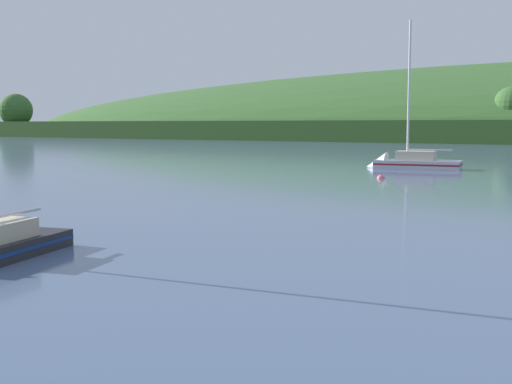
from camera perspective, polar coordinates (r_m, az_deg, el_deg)
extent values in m
sphere|color=#38602D|center=(286.41, -20.13, 6.68)|extent=(13.41, 13.41, 13.41)
cube|color=#ADB2BC|center=(68.03, 13.85, 2.05)|extent=(8.76, 4.55, 1.53)
cone|color=#ADB2BC|center=(68.84, 10.42, 2.17)|extent=(2.56, 3.43, 3.14)
cube|color=maroon|center=(68.00, 13.86, 2.36)|extent=(8.77, 4.58, 0.18)
cube|color=#BCB299|center=(67.99, 13.70, 3.08)|extent=(4.06, 2.79, 0.91)
cylinder|color=silver|center=(68.15, 13.14, 8.56)|extent=(0.23, 0.23, 13.89)
cylinder|color=silver|center=(67.75, 14.85, 3.56)|extent=(4.36, 0.87, 0.18)
cube|color=#232328|center=(23.95, -21.10, -5.03)|extent=(3.41, 5.59, 1.02)
cube|color=navy|center=(23.91, -21.12, -4.48)|extent=(3.43, 5.60, 0.12)
cube|color=#BCB299|center=(23.71, -21.37, -3.12)|extent=(2.00, 2.64, 0.63)
cylinder|color=silver|center=(24.31, -20.17, -1.75)|extent=(0.84, 2.67, 0.12)
sphere|color=#E06675|center=(55.33, 10.79, 1.15)|extent=(0.66, 0.66, 0.66)
cylinder|color=black|center=(55.31, 10.79, 1.53)|extent=(0.04, 0.04, 0.08)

